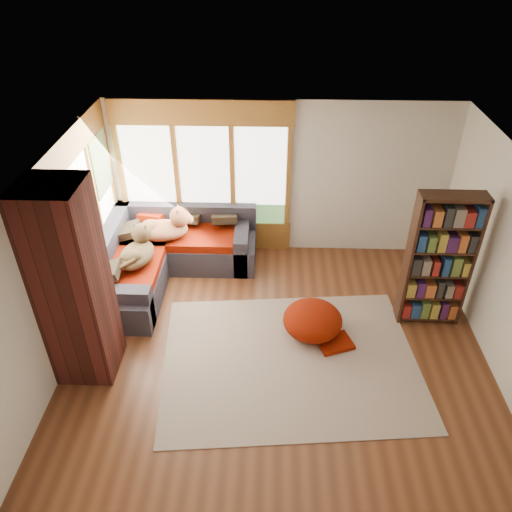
% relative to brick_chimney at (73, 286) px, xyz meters
% --- Properties ---
extents(floor, '(5.50, 5.50, 0.00)m').
position_rel_brick_chimney_xyz_m(floor, '(2.40, 0.35, -1.30)').
color(floor, '#532B17').
rests_on(floor, ground).
extents(ceiling, '(5.50, 5.50, 0.00)m').
position_rel_brick_chimney_xyz_m(ceiling, '(2.40, 0.35, 1.30)').
color(ceiling, white).
extents(wall_back, '(5.50, 0.04, 2.60)m').
position_rel_brick_chimney_xyz_m(wall_back, '(2.40, 2.85, 0.00)').
color(wall_back, silver).
rests_on(wall_back, ground).
extents(wall_front, '(5.50, 0.04, 2.60)m').
position_rel_brick_chimney_xyz_m(wall_front, '(2.40, -2.15, 0.00)').
color(wall_front, silver).
rests_on(wall_front, ground).
extents(wall_left, '(0.04, 5.00, 2.60)m').
position_rel_brick_chimney_xyz_m(wall_left, '(-0.35, 0.35, 0.00)').
color(wall_left, silver).
rests_on(wall_left, ground).
extents(wall_right, '(0.04, 5.00, 2.60)m').
position_rel_brick_chimney_xyz_m(wall_right, '(5.15, 0.35, 0.00)').
color(wall_right, silver).
rests_on(wall_right, ground).
extents(windows_back, '(2.82, 0.10, 1.90)m').
position_rel_brick_chimney_xyz_m(windows_back, '(1.20, 2.82, 0.05)').
color(windows_back, '#966226').
rests_on(windows_back, wall_back).
extents(windows_left, '(0.10, 2.62, 1.90)m').
position_rel_brick_chimney_xyz_m(windows_left, '(-0.32, 1.55, 0.05)').
color(windows_left, '#966226').
rests_on(windows_left, wall_left).
extents(roller_blind, '(0.03, 0.72, 0.90)m').
position_rel_brick_chimney_xyz_m(roller_blind, '(-0.29, 2.38, 0.45)').
color(roller_blind, '#6C8555').
rests_on(roller_blind, wall_left).
extents(brick_chimney, '(0.70, 0.70, 2.60)m').
position_rel_brick_chimney_xyz_m(brick_chimney, '(0.00, 0.00, 0.00)').
color(brick_chimney, '#471914').
rests_on(brick_chimney, ground).
extents(sectional_sofa, '(2.20, 2.20, 0.80)m').
position_rel_brick_chimney_xyz_m(sectional_sofa, '(0.45, 2.05, -1.00)').
color(sectional_sofa, '#27252E').
rests_on(sectional_sofa, ground).
extents(area_rug, '(3.51, 2.81, 0.01)m').
position_rel_brick_chimney_xyz_m(area_rug, '(2.57, 0.16, -1.29)').
color(area_rug, beige).
rests_on(area_rug, ground).
extents(bookshelf, '(0.86, 0.29, 2.00)m').
position_rel_brick_chimney_xyz_m(bookshelf, '(4.54, 1.06, -0.30)').
color(bookshelf, '#351C11').
rests_on(bookshelf, ground).
extents(pouf, '(1.07, 1.07, 0.44)m').
position_rel_brick_chimney_xyz_m(pouf, '(2.88, 0.70, -1.07)').
color(pouf, maroon).
rests_on(pouf, area_rug).
extents(dog_tan, '(0.90, 0.62, 0.46)m').
position_rel_brick_chimney_xyz_m(dog_tan, '(0.65, 2.17, -0.53)').
color(dog_tan, brown).
rests_on(dog_tan, sectional_sofa).
extents(dog_brindle, '(0.57, 0.82, 0.42)m').
position_rel_brick_chimney_xyz_m(dog_brindle, '(0.33, 1.55, -0.55)').
color(dog_brindle, '#372A1C').
rests_on(dog_brindle, sectional_sofa).
extents(throw_pillows, '(1.98, 1.68, 0.45)m').
position_rel_brick_chimney_xyz_m(throw_pillows, '(0.48, 2.20, -0.55)').
color(throw_pillows, black).
rests_on(throw_pillows, sectional_sofa).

